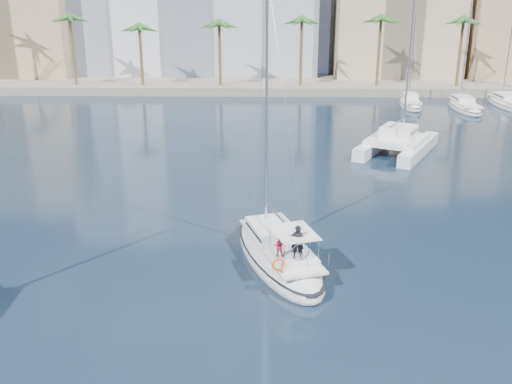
{
  "coord_description": "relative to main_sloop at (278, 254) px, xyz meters",
  "views": [
    {
      "loc": [
        1.35,
        -28.56,
        14.25
      ],
      "look_at": [
        0.62,
        1.5,
        3.73
      ],
      "focal_mm": 40.0,
      "sensor_mm": 36.0,
      "label": 1
    }
  ],
  "objects": [
    {
      "name": "palm_right",
      "position": [
        32.1,
        56.7,
        9.77
      ],
      "size": [
        3.6,
        3.6,
        12.3
      ],
      "color": "brown",
      "rests_on": "ground"
    },
    {
      "name": "building_tan_left",
      "position": [
        -43.9,
        68.7,
        10.49
      ],
      "size": [
        22.0,
        14.0,
        22.0
      ],
      "primitive_type": "cube",
      "color": "tan",
      "rests_on": "ground"
    },
    {
      "name": "seagull",
      "position": [
        -1.52,
        2.19,
        0.12
      ],
      "size": [
        1.22,
        0.52,
        0.23
      ],
      "color": "silver",
      "rests_on": "ground"
    },
    {
      "name": "catamaran",
      "position": [
        11.52,
        23.59,
        0.6
      ],
      "size": [
        9.56,
        11.79,
        15.56
      ],
      "rotation": [
        0.0,
        0.0,
        -0.48
      ],
      "color": "white",
      "rests_on": "ground"
    },
    {
      "name": "moored_yacht_a",
      "position": [
        18.1,
        46.7,
        -0.51
      ],
      "size": [
        3.37,
        9.52,
        11.9
      ],
      "primitive_type": null,
      "rotation": [
        0.0,
        0.0,
        -0.07
      ],
      "color": "white",
      "rests_on": "ground"
    },
    {
      "name": "palm_centre",
      "position": [
        -1.9,
        56.7,
        9.77
      ],
      "size": [
        3.6,
        3.6,
        12.3
      ],
      "color": "brown",
      "rests_on": "ground"
    },
    {
      "name": "palm_left",
      "position": [
        -35.9,
        56.7,
        9.77
      ],
      "size": [
        3.6,
        3.6,
        12.3
      ],
      "color": "brown",
      "rests_on": "ground"
    },
    {
      "name": "moored_yacht_b",
      "position": [
        24.6,
        44.7,
        -0.51
      ],
      "size": [
        3.32,
        10.83,
        13.72
      ],
      "primitive_type": null,
      "rotation": [
        0.0,
        0.0,
        -0.02
      ],
      "color": "white",
      "rests_on": "ground"
    },
    {
      "name": "building_beige",
      "position": [
        20.1,
        69.7,
        9.49
      ],
      "size": [
        20.0,
        14.0,
        20.0
      ],
      "primitive_type": "cube",
      "color": "tan",
      "rests_on": "ground"
    },
    {
      "name": "quay",
      "position": [
        -1.9,
        60.7,
        0.09
      ],
      "size": [
        120.0,
        14.0,
        1.2
      ],
      "primitive_type": "cube",
      "color": "gray",
      "rests_on": "ground"
    },
    {
      "name": "main_sloop",
      "position": [
        0.0,
        0.0,
        0.0
      ],
      "size": [
        6.62,
        11.24,
        15.91
      ],
      "rotation": [
        0.0,
        0.0,
        0.32
      ],
      "color": "white",
      "rests_on": "ground"
    },
    {
      "name": "moored_yacht_c",
      "position": [
        31.1,
        46.7,
        -0.51
      ],
      "size": [
        3.98,
        12.33,
        15.54
      ],
      "primitive_type": null,
      "rotation": [
        0.0,
        0.0,
        0.03
      ],
      "color": "white",
      "rests_on": "ground"
    },
    {
      "name": "ground",
      "position": [
        -1.9,
        -0.3,
        -0.51
      ],
      "size": [
        160.0,
        160.0,
        0.0
      ],
      "primitive_type": "plane",
      "color": "black",
      "rests_on": "ground"
    }
  ]
}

